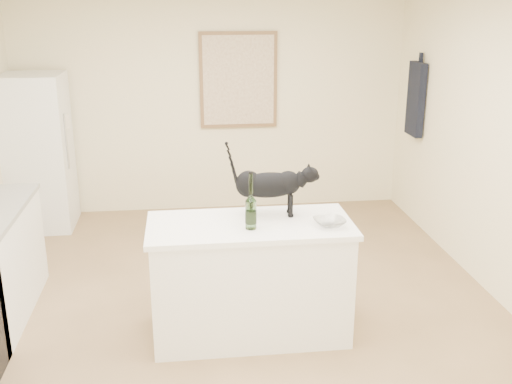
% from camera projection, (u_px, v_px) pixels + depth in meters
% --- Properties ---
extents(floor, '(5.50, 5.50, 0.00)m').
position_uv_depth(floor, '(235.00, 319.00, 4.85)').
color(floor, '#9C7953').
rests_on(floor, ground).
extents(wall_back, '(4.50, 0.00, 4.50)m').
position_uv_depth(wall_back, '(213.00, 102.00, 7.04)').
color(wall_back, beige).
rests_on(wall_back, ground).
extents(island_base, '(1.44, 0.67, 0.86)m').
position_uv_depth(island_base, '(250.00, 281.00, 4.54)').
color(island_base, white).
rests_on(island_base, floor).
extents(island_top, '(1.50, 0.70, 0.04)m').
position_uv_depth(island_top, '(250.00, 226.00, 4.40)').
color(island_top, white).
rests_on(island_top, island_base).
extents(fridge, '(0.68, 0.68, 1.70)m').
position_uv_depth(fridge, '(37.00, 153.00, 6.58)').
color(fridge, white).
rests_on(fridge, floor).
extents(artwork_frame, '(0.90, 0.03, 1.10)m').
position_uv_depth(artwork_frame, '(238.00, 80.00, 6.97)').
color(artwork_frame, brown).
rests_on(artwork_frame, wall_back).
extents(artwork_canvas, '(0.82, 0.00, 1.02)m').
position_uv_depth(artwork_canvas, '(239.00, 80.00, 6.95)').
color(artwork_canvas, beige).
rests_on(artwork_canvas, wall_back).
extents(hanging_garment, '(0.08, 0.34, 0.80)m').
position_uv_depth(hanging_garment, '(416.00, 99.00, 6.60)').
color(hanging_garment, black).
rests_on(hanging_garment, wall_right).
extents(black_cat, '(0.62, 0.23, 0.43)m').
position_uv_depth(black_cat, '(269.00, 188.00, 4.49)').
color(black_cat, black).
rests_on(black_cat, island_top).
extents(wine_bottle, '(0.10, 0.10, 0.37)m').
position_uv_depth(wine_bottle, '(251.00, 204.00, 4.23)').
color(wine_bottle, '#2D5A24').
rests_on(wine_bottle, island_top).
extents(glass_bowl, '(0.26, 0.26, 0.05)m').
position_uv_depth(glass_bowl, '(329.00, 222.00, 4.33)').
color(glass_bowl, silver).
rests_on(glass_bowl, island_top).
extents(fridge_paper, '(0.04, 0.12, 0.16)m').
position_uv_depth(fridge_paper, '(67.00, 122.00, 6.51)').
color(fridge_paper, white).
rests_on(fridge_paper, fridge).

